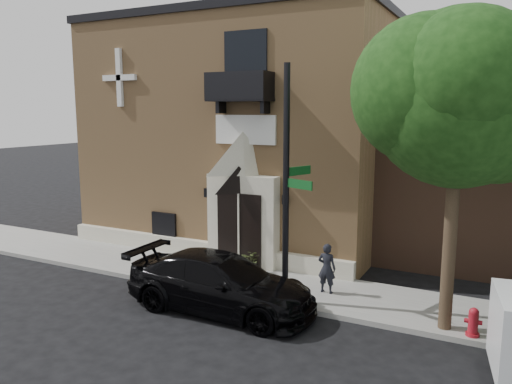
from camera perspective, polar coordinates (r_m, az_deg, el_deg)
ground at (r=15.22m, az=-3.11°, el=-12.10°), size 120.00×120.00×0.00m
sidewalk at (r=16.02m, az=2.78°, el=-10.70°), size 42.00×3.00×0.15m
church at (r=22.61m, az=0.34°, el=6.99°), size 12.20×11.01×9.30m
street_tree_left at (r=12.65m, az=22.27°, el=10.04°), size 4.97×4.38×7.77m
black_sedan at (r=14.17m, az=-4.06°, el=-10.33°), size 5.51×2.25×1.60m
street_sign at (r=13.82m, az=3.57°, el=0.75°), size 1.00×1.29×6.66m
fire_hydrant at (r=13.52m, az=23.58°, el=-13.46°), size 0.41×0.33×0.71m
planter at (r=17.17m, az=-0.51°, el=-7.77°), size 0.70×0.62×0.72m
pedestrian_near at (r=15.18m, az=8.09°, el=-8.62°), size 0.56×0.37×1.51m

